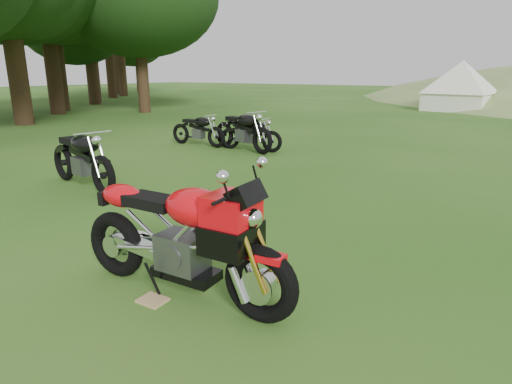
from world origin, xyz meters
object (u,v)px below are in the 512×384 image
Objects in this scene: sport_motorcycle at (179,228)px; vintage_moto_d at (250,133)px; plywood_board at (153,300)px; tent_left at (461,85)px; vintage_moto_b at (198,129)px; vintage_moto_a at (81,157)px; vintage_moto_c at (242,129)px.

sport_motorcycle reaches higher than vintage_moto_d.
tent_left is at bearing 93.61° from plywood_board.
vintage_moto_d is 0.58× the size of tent_left.
vintage_moto_b reaches higher than plywood_board.
sport_motorcycle reaches higher than vintage_moto_a.
sport_motorcycle is 8.30m from vintage_moto_b.
vintage_moto_a reaches higher than vintage_moto_c.
vintage_moto_a is 1.22× the size of vintage_moto_d.
vintage_moto_c is 16.22m from tent_left.
tent_left reaches higher than vintage_moto_d.
vintage_moto_b is (-5.27, 6.51, 0.45)m from plywood_board.
tent_left is (-1.58, 22.40, 0.63)m from sport_motorcycle.
sport_motorcycle is 1.04× the size of vintage_moto_a.
sport_motorcycle is 1.05× the size of vintage_moto_c.
plywood_board is 0.12× the size of vintage_moto_a.
vintage_moto_c is (-3.81, 6.60, 0.54)m from plywood_board.
vintage_moto_d is (-3.63, 6.70, 0.44)m from plywood_board.
vintage_moto_a is at bearing -78.14° from vintage_moto_c.
vintage_moto_b is 16.59m from tent_left.
vintage_moto_d is at bearing 43.03° from vintage_moto_c.
vintage_moto_b is (-5.41, 6.28, -0.19)m from sport_motorcycle.
vintage_moto_a is at bearing -75.48° from vintage_moto_b.
vintage_moto_c is at bearing -91.74° from tent_left.
plywood_board is 8.39m from vintage_moto_b.
sport_motorcycle is 4.46m from vintage_moto_a.
tent_left is at bearing 75.81° from vintage_moto_d.
vintage_moto_b reaches higher than vintage_moto_d.
vintage_moto_c is (0.13, 4.58, -0.00)m from vintage_moto_a.
vintage_moto_d is (0.18, 0.10, -0.10)m from vintage_moto_c.
vintage_moto_d is (0.31, 4.69, -0.10)m from vintage_moto_a.
plywood_board is at bearing -126.87° from sport_motorcycle.
tent_left is (2.21, 15.93, 0.84)m from vintage_moto_d.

